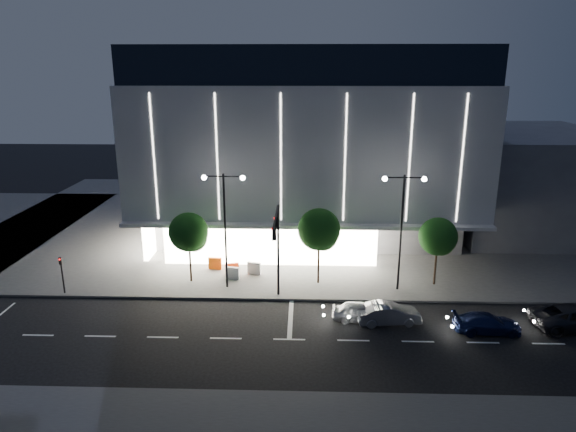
# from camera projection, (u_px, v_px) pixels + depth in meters

# --- Properties ---
(ground) EXTENTS (160.00, 160.00, 0.00)m
(ground) POSITION_uv_depth(u_px,v_px,m) (260.00, 327.00, 33.60)
(ground) COLOR black
(ground) RESTS_ON ground
(sidewalk_museum) EXTENTS (70.00, 40.00, 0.15)m
(sidewalk_museum) POSITION_uv_depth(u_px,v_px,m) (324.00, 221.00, 56.43)
(sidewalk_museum) COLOR #474747
(sidewalk_museum) RESTS_ON ground
(museum) EXTENTS (30.00, 25.80, 18.00)m
(museum) POSITION_uv_depth(u_px,v_px,m) (306.00, 139.00, 52.28)
(museum) COLOR #4C4C51
(museum) RESTS_ON ground
(annex_building) EXTENTS (16.00, 20.00, 10.00)m
(annex_building) POSITION_uv_depth(u_px,v_px,m) (522.00, 178.00, 54.38)
(annex_building) COLOR #4C4C51
(annex_building) RESTS_ON ground
(traffic_mast) EXTENTS (0.33, 5.89, 7.07)m
(traffic_mast) POSITION_uv_depth(u_px,v_px,m) (277.00, 238.00, 35.35)
(traffic_mast) COLOR black
(traffic_mast) RESTS_ON ground
(street_lamp_west) EXTENTS (3.16, 0.36, 9.00)m
(street_lamp_west) POSITION_uv_depth(u_px,v_px,m) (225.00, 214.00, 37.76)
(street_lamp_west) COLOR black
(street_lamp_west) RESTS_ON ground
(street_lamp_east) EXTENTS (3.16, 0.36, 9.00)m
(street_lamp_east) POSITION_uv_depth(u_px,v_px,m) (402.00, 216.00, 37.36)
(street_lamp_east) COLOR black
(street_lamp_east) RESTS_ON ground
(ped_signal_far) EXTENTS (0.22, 0.24, 3.00)m
(ped_signal_far) POSITION_uv_depth(u_px,v_px,m) (62.00, 271.00, 37.85)
(ped_signal_far) COLOR black
(ped_signal_far) RESTS_ON ground
(tree_left) EXTENTS (3.02, 3.02, 5.72)m
(tree_left) POSITION_uv_depth(u_px,v_px,m) (189.00, 234.00, 39.38)
(tree_left) COLOR black
(tree_left) RESTS_ON ground
(tree_mid) EXTENTS (3.25, 3.25, 6.15)m
(tree_mid) POSITION_uv_depth(u_px,v_px,m) (319.00, 232.00, 38.98)
(tree_mid) COLOR black
(tree_mid) RESTS_ON ground
(tree_right) EXTENTS (2.91, 2.91, 5.51)m
(tree_right) POSITION_uv_depth(u_px,v_px,m) (438.00, 239.00, 38.82)
(tree_right) COLOR black
(tree_right) RESTS_ON ground
(car_lead) EXTENTS (3.87, 1.73, 1.29)m
(car_lead) POSITION_uv_depth(u_px,v_px,m) (360.00, 312.00, 34.28)
(car_lead) COLOR gray
(car_lead) RESTS_ON ground
(car_second) EXTENTS (4.38, 1.97, 1.40)m
(car_second) POSITION_uv_depth(u_px,v_px,m) (388.00, 314.00, 33.94)
(car_second) COLOR #929398
(car_second) RESTS_ON ground
(car_third) EXTENTS (4.28, 1.75, 1.24)m
(car_third) POSITION_uv_depth(u_px,v_px,m) (487.00, 323.00, 32.84)
(car_third) COLOR #131C49
(car_third) RESTS_ON ground
(car_fourth) EXTENTS (5.76, 3.12, 1.53)m
(car_fourth) POSITION_uv_depth(u_px,v_px,m) (575.00, 317.00, 33.28)
(car_fourth) COLOR #28272B
(car_fourth) RESTS_ON ground
(barrier_a) EXTENTS (1.12, 0.33, 1.00)m
(barrier_a) POSITION_uv_depth(u_px,v_px,m) (215.00, 263.00, 42.68)
(barrier_a) COLOR orange
(barrier_a) RESTS_ON sidewalk_museum
(barrier_b) EXTENTS (1.13, 0.48, 1.00)m
(barrier_b) POSITION_uv_depth(u_px,v_px,m) (232.00, 273.00, 40.70)
(barrier_b) COLOR silver
(barrier_b) RESTS_ON sidewalk_museum
(barrier_c) EXTENTS (1.13, 0.53, 1.00)m
(barrier_c) POSITION_uv_depth(u_px,v_px,m) (232.00, 269.00, 41.48)
(barrier_c) COLOR #EF3C0D
(barrier_c) RESTS_ON sidewalk_museum
(barrier_d) EXTENTS (1.13, 0.53, 1.00)m
(barrier_d) POSITION_uv_depth(u_px,v_px,m) (254.00, 268.00, 41.66)
(barrier_d) COLOR silver
(barrier_d) RESTS_ON sidewalk_museum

